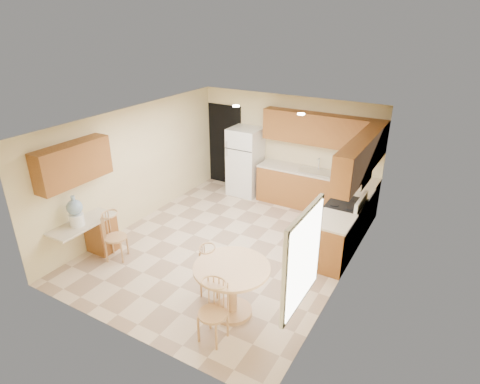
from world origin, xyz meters
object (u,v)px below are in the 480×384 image
Objects in this scene: stove at (344,223)px; water_crock at (75,212)px; chair_table_a at (208,269)px; chair_table_b at (209,310)px; dining_table at (232,283)px; chair_desk at (111,234)px; refrigerator at (245,162)px.

stove is 4.95m from water_crock.
chair_table_b is at bearing 15.41° from chair_table_a.
dining_table is 1.21× the size of chair_table_b.
water_crock reaches higher than chair_table_b.
chair_desk reaches higher than chair_table_a.
dining_table is at bearing -63.21° from refrigerator.
refrigerator reaches higher than chair_table_a.
water_crock reaches higher than chair_table_a.
water_crock reaches higher than chair_desk.
stove is 3.56m from chair_table_b.
chair_table_b is (0.05, -0.68, 0.02)m from dining_table.
stove is at bearing 132.05° from chair_table_a.
stove is at bearing -22.99° from refrigerator.
chair_table_a is 0.90× the size of chair_table_b.
chair_table_b is (2.07, -4.69, -0.27)m from refrigerator.
stove is 4.38m from chair_desk.
refrigerator reaches higher than stove.
dining_table is 1.23× the size of chair_desk.
dining_table is at bearing -85.89° from chair_table_b.
chair_desk is (-0.60, -3.88, -0.28)m from refrigerator.
stove is 1.17× the size of chair_table_b.
chair_table_b is at bearing -85.80° from dining_table.
chair_table_a reaches higher than dining_table.
chair_desk is (-2.67, 0.81, -0.01)m from chair_table_b.
chair_table_a is 1.49× the size of water_crock.
chair_table_b is (0.60, -0.85, 0.05)m from chair_table_a.
stove is 2.92m from dining_table.
stove reaches higher than chair_table_a.
refrigerator is 2.99× the size of water_crock.
water_crock is (-3.92, -2.97, 0.56)m from stove.
refrigerator is 1.81× the size of chair_table_b.
dining_table is 0.68m from chair_table_b.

